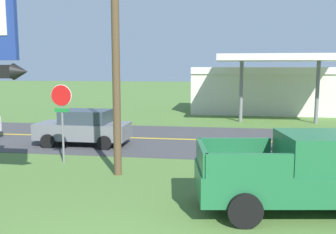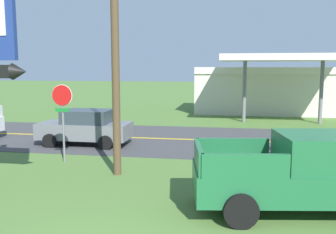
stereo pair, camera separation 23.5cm
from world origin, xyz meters
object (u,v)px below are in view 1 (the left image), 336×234
object	(u,v)px
pickup_green_parked_on_lawn	(304,173)
stop_sign	(62,109)
car_grey_near_lane	(84,127)
utility_pole	(115,34)
gas_station	(269,88)

from	to	relation	value
pickup_green_parked_on_lawn	stop_sign	bearing A→B (deg)	155.75
pickup_green_parked_on_lawn	car_grey_near_lane	xyz separation A→B (m)	(-8.40, 6.77, -0.13)
utility_pole	car_grey_near_lane	bearing A→B (deg)	123.35
utility_pole	pickup_green_parked_on_lawn	distance (m)	7.03
stop_sign	pickup_green_parked_on_lawn	xyz separation A→B (m)	(7.98, -3.59, -1.06)
utility_pole	car_grey_near_lane	distance (m)	6.50
gas_station	stop_sign	bearing A→B (deg)	-118.20
stop_sign	utility_pole	distance (m)	3.81
stop_sign	gas_station	distance (m)	20.01
pickup_green_parked_on_lawn	car_grey_near_lane	bearing A→B (deg)	141.10
pickup_green_parked_on_lawn	gas_station	bearing A→B (deg)	86.02
utility_pole	car_grey_near_lane	world-z (taller)	utility_pole
utility_pole	gas_station	size ratio (longest dim) A/B	0.72
stop_sign	utility_pole	xyz separation A→B (m)	(2.48, -1.22, 2.62)
stop_sign	gas_station	size ratio (longest dim) A/B	0.25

